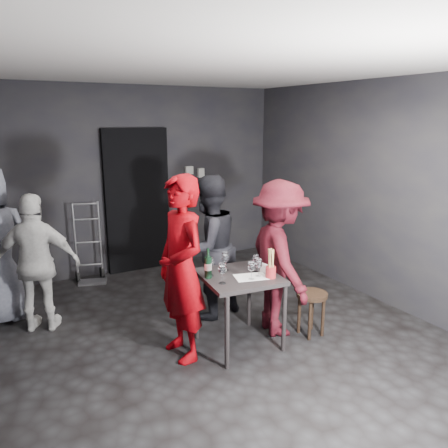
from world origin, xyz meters
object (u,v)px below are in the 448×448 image
hand_truck (90,267)px  tasting_table (239,284)px  stool (312,302)px  bystander_cream (38,264)px  server_red (181,253)px  wine_bottle (208,267)px  woman_black (208,241)px  breadstick_cup (271,264)px  man_maroon (280,251)px

hand_truck → tasting_table: 2.72m
stool → bystander_cream: bystander_cream is taller
stool → bystander_cream: bearing=148.2°
server_red → wine_bottle: size_ratio=7.07×
woman_black → bystander_cream: woman_black is taller
bystander_cream → breadstick_cup: 2.46m
hand_truck → man_maroon: bearing=-42.3°
tasting_table → server_red: bearing=170.0°
stool → bystander_cream: (-2.46, 1.52, 0.38)m
server_red → hand_truck: bearing=-175.9°
bystander_cream → wine_bottle: 1.87m
tasting_table → bystander_cream: size_ratio=0.50×
stool → breadstick_cup: breadstick_cup is taller
stool → breadstick_cup: 0.76m
tasting_table → man_maroon: 0.57m
woman_black → bystander_cream: size_ratio=1.19×
tasting_table → woman_black: size_ratio=0.42×
woman_black → hand_truck: bearing=-75.7°
stool → man_maroon: 0.64m
man_maroon → woman_black: bearing=44.4°
stool → wine_bottle: (-1.08, 0.27, 0.49)m
woman_black → breadstick_cup: size_ratio=5.75×
server_red → woman_black: 0.93m
hand_truck → tasting_table: (0.92, -2.52, 0.44)m
tasting_table → bystander_cream: bearing=141.6°
hand_truck → man_maroon: 2.93m
hand_truck → server_red: bearing=-64.3°
tasting_table → man_maroon: size_ratio=0.42×
stool → man_maroon: man_maroon is taller
woman_black → breadstick_cup: woman_black is taller
server_red → man_maroon: 1.10m
server_red → breadstick_cup: bearing=64.6°
bystander_cream → breadstick_cup: bystander_cream is taller
woman_black → wine_bottle: bearing=48.0°
wine_bottle → server_red: bearing=175.3°
wine_bottle → bystander_cream: bearing=137.8°
breadstick_cup → woman_black: bearing=99.7°
man_maroon → hand_truck: bearing=42.0°
man_maroon → breadstick_cup: (-0.29, -0.26, -0.01)m
tasting_table → wine_bottle: 0.38m
breadstick_cup → bystander_cream: bearing=141.0°
hand_truck → tasting_table: size_ratio=1.50×
stool → breadstick_cup: size_ratio=1.51×
breadstick_cup → hand_truck: bearing=112.6°
tasting_table → server_red: (-0.57, 0.10, 0.38)m
wine_bottle → breadstick_cup: 0.60m
stool → man_maroon: (-0.26, 0.24, 0.53)m
server_red → breadstick_cup: size_ratio=6.66×
server_red → woman_black: server_red is taller
woman_black → man_maroon: size_ratio=1.00×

